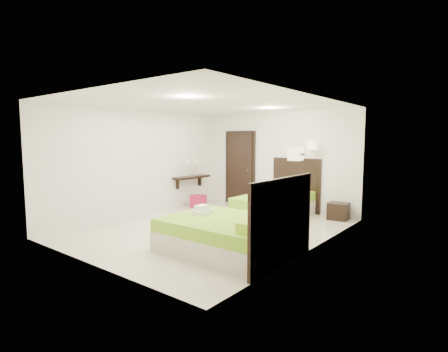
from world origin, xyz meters
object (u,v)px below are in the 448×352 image
Objects in this scene: bed_single at (277,204)px; ottoman at (198,201)px; bed_double at (232,234)px; nightstand at (338,211)px.

bed_single is 2.37m from ottoman.
nightstand is at bearing 81.26° from bed_double.
bed_single reaches higher than bed_double.
bed_single is at bearing -152.16° from nightstand.
bed_single reaches higher than ottoman.
nightstand is (1.22, 0.76, -0.13)m from bed_single.
bed_double is (0.69, -2.69, -0.02)m from bed_single.
ottoman is (-3.58, -0.96, -0.03)m from nightstand.
nightstand reaches higher than ottoman.
bed_single is at bearing 4.68° from ottoman.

